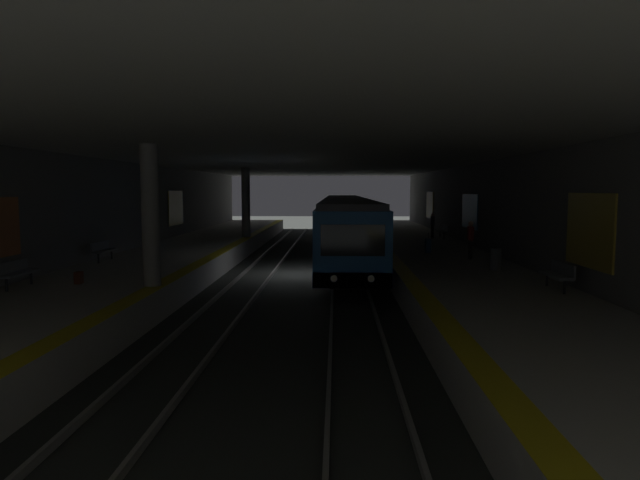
{
  "coord_description": "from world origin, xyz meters",
  "views": [
    {
      "loc": [
        -26.79,
        -1.62,
        4.15
      ],
      "look_at": [
        6.24,
        -0.65,
        1.13
      ],
      "focal_mm": 30.82,
      "sensor_mm": 36.0,
      "label": 1
    }
  ],
  "objects_px": {
    "suitcase_rolling": "(428,246)",
    "bench_left_mid": "(443,230)",
    "pillar_far": "(246,203)",
    "person_walking_mid": "(432,225)",
    "person_waiting_near": "(470,239)",
    "metro_train": "(345,222)",
    "bench_right_mid": "(103,249)",
    "backpack_on_floor": "(79,278)",
    "bench_right_near": "(16,271)",
    "trash_bin": "(496,259)",
    "bench_left_near": "(559,273)",
    "pillar_near": "(150,216)"
  },
  "relations": [
    {
      "from": "bench_left_mid",
      "to": "pillar_near",
      "type": "bearing_deg",
      "value": 144.42
    },
    {
      "from": "suitcase_rolling",
      "to": "bench_left_mid",
      "type": "bearing_deg",
      "value": -15.91
    },
    {
      "from": "person_waiting_near",
      "to": "backpack_on_floor",
      "type": "distance_m",
      "value": 16.15
    },
    {
      "from": "bench_left_mid",
      "to": "backpack_on_floor",
      "type": "bearing_deg",
      "value": 138.85
    },
    {
      "from": "pillar_far",
      "to": "metro_train",
      "type": "height_order",
      "value": "pillar_far"
    },
    {
      "from": "bench_left_mid",
      "to": "bench_right_near",
      "type": "height_order",
      "value": "same"
    },
    {
      "from": "suitcase_rolling",
      "to": "metro_train",
      "type": "bearing_deg",
      "value": 22.77
    },
    {
      "from": "pillar_near",
      "to": "metro_train",
      "type": "height_order",
      "value": "pillar_near"
    },
    {
      "from": "pillar_near",
      "to": "bench_right_near",
      "type": "relative_size",
      "value": 2.68
    },
    {
      "from": "pillar_near",
      "to": "person_walking_mid",
      "type": "bearing_deg",
      "value": -34.2
    },
    {
      "from": "person_walking_mid",
      "to": "trash_bin",
      "type": "distance_m",
      "value": 14.08
    },
    {
      "from": "trash_bin",
      "to": "suitcase_rolling",
      "type": "bearing_deg",
      "value": 15.14
    },
    {
      "from": "trash_bin",
      "to": "person_waiting_near",
      "type": "bearing_deg",
      "value": 2.51
    },
    {
      "from": "bench_right_mid",
      "to": "person_walking_mid",
      "type": "bearing_deg",
      "value": -53.98
    },
    {
      "from": "pillar_near",
      "to": "bench_right_near",
      "type": "height_order",
      "value": "pillar_near"
    },
    {
      "from": "suitcase_rolling",
      "to": "pillar_near",
      "type": "bearing_deg",
      "value": 132.85
    },
    {
      "from": "bench_right_mid",
      "to": "backpack_on_floor",
      "type": "xyz_separation_m",
      "value": [
        -5.69,
        -1.61,
        -0.32
      ]
    },
    {
      "from": "bench_left_mid",
      "to": "trash_bin",
      "type": "bearing_deg",
      "value": 177.04
    },
    {
      "from": "metro_train",
      "to": "backpack_on_floor",
      "type": "height_order",
      "value": "metro_train"
    },
    {
      "from": "pillar_far",
      "to": "backpack_on_floor",
      "type": "distance_m",
      "value": 18.65
    },
    {
      "from": "pillar_far",
      "to": "bench_right_near",
      "type": "xyz_separation_m",
      "value": [
        -19.18,
        4.18,
        -1.75
      ]
    },
    {
      "from": "suitcase_rolling",
      "to": "bench_right_mid",
      "type": "bearing_deg",
      "value": 104.34
    },
    {
      "from": "pillar_far",
      "to": "metro_train",
      "type": "bearing_deg",
      "value": -84.83
    },
    {
      "from": "metro_train",
      "to": "suitcase_rolling",
      "type": "xyz_separation_m",
      "value": [
        -9.5,
        -3.99,
        -0.63
      ]
    },
    {
      "from": "bench_left_near",
      "to": "bench_left_mid",
      "type": "xyz_separation_m",
      "value": [
        18.39,
        0.0,
        0.0
      ]
    },
    {
      "from": "bench_left_near",
      "to": "person_waiting_near",
      "type": "height_order",
      "value": "person_waiting_near"
    },
    {
      "from": "pillar_far",
      "to": "suitcase_rolling",
      "type": "distance_m",
      "value": 13.93
    },
    {
      "from": "pillar_near",
      "to": "bench_left_mid",
      "type": "relative_size",
      "value": 2.68
    },
    {
      "from": "pillar_near",
      "to": "backpack_on_floor",
      "type": "bearing_deg",
      "value": 82.92
    },
    {
      "from": "bench_right_near",
      "to": "bench_right_mid",
      "type": "relative_size",
      "value": 1.0
    },
    {
      "from": "pillar_far",
      "to": "person_waiting_near",
      "type": "distance_m",
      "value": 16.63
    },
    {
      "from": "bench_right_mid",
      "to": "backpack_on_floor",
      "type": "height_order",
      "value": "bench_right_mid"
    },
    {
      "from": "pillar_near",
      "to": "person_waiting_near",
      "type": "height_order",
      "value": "pillar_near"
    },
    {
      "from": "bench_left_near",
      "to": "suitcase_rolling",
      "type": "xyz_separation_m",
      "value": [
        10.15,
        2.35,
        -0.18
      ]
    },
    {
      "from": "backpack_on_floor",
      "to": "bench_right_near",
      "type": "bearing_deg",
      "value": 117.11
    },
    {
      "from": "pillar_far",
      "to": "person_waiting_near",
      "type": "bearing_deg",
      "value": -133.62
    },
    {
      "from": "bench_right_near",
      "to": "person_walking_mid",
      "type": "distance_m",
      "value": 24.61
    },
    {
      "from": "person_walking_mid",
      "to": "suitcase_rolling",
      "type": "xyz_separation_m",
      "value": [
        -8.12,
        1.62,
        -0.55
      ]
    },
    {
      "from": "bench_left_mid",
      "to": "suitcase_rolling",
      "type": "xyz_separation_m",
      "value": [
        -8.24,
        2.35,
        -0.18
      ]
    },
    {
      "from": "person_waiting_near",
      "to": "backpack_on_floor",
      "type": "xyz_separation_m",
      "value": [
        -6.93,
        14.57,
        -0.73
      ]
    },
    {
      "from": "person_waiting_near",
      "to": "pillar_far",
      "type": "bearing_deg",
      "value": 46.38
    },
    {
      "from": "pillar_far",
      "to": "person_walking_mid",
      "type": "bearing_deg",
      "value": -93.72
    },
    {
      "from": "pillar_near",
      "to": "person_walking_mid",
      "type": "xyz_separation_m",
      "value": [
        17.89,
        -12.16,
        -1.38
      ]
    },
    {
      "from": "metro_train",
      "to": "pillar_far",
      "type": "bearing_deg",
      "value": 95.17
    },
    {
      "from": "bench_right_near",
      "to": "person_walking_mid",
      "type": "bearing_deg",
      "value": -41.62
    },
    {
      "from": "metro_train",
      "to": "bench_left_near",
      "type": "distance_m",
      "value": 20.65
    },
    {
      "from": "bench_right_mid",
      "to": "trash_bin",
      "type": "distance_m",
      "value": 16.48
    },
    {
      "from": "metro_train",
      "to": "person_walking_mid",
      "type": "height_order",
      "value": "metro_train"
    },
    {
      "from": "trash_bin",
      "to": "bench_right_near",
      "type": "bearing_deg",
      "value": 104.81
    },
    {
      "from": "pillar_near",
      "to": "bench_right_mid",
      "type": "xyz_separation_m",
      "value": [
        6.01,
        4.18,
        -1.75
      ]
    }
  ]
}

